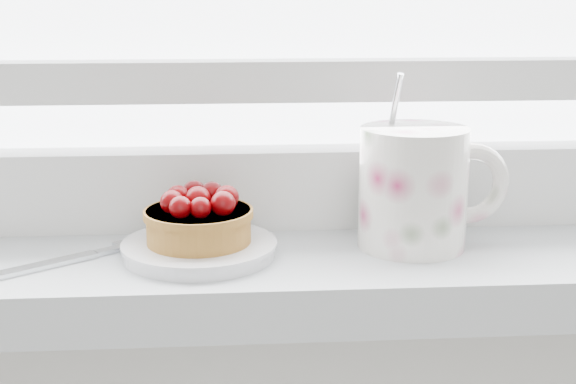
{
  "coord_description": "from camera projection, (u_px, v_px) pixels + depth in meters",
  "views": [
    {
      "loc": [
        -0.06,
        1.27,
        1.15
      ],
      "look_at": [
        -0.02,
        1.88,
        0.99
      ],
      "focal_mm": 50.0,
      "sensor_mm": 36.0,
      "label": 1
    }
  ],
  "objects": [
    {
      "name": "saucer",
      "position": [
        199.0,
        249.0,
        0.64
      ],
      "size": [
        0.12,
        0.12,
        0.01
      ],
      "primitive_type": "cylinder",
      "color": "silver",
      "rests_on": "windowsill"
    },
    {
      "name": "raspberry_tart",
      "position": [
        199.0,
        218.0,
        0.63
      ],
      "size": [
        0.09,
        0.09,
        0.05
      ],
      "color": "brown",
      "rests_on": "saucer"
    },
    {
      "name": "floral_mug",
      "position": [
        417.0,
        185.0,
        0.65
      ],
      "size": [
        0.13,
        0.09,
        0.14
      ],
      "color": "white",
      "rests_on": "windowsill"
    },
    {
      "name": "fork",
      "position": [
        73.0,
        259.0,
        0.63
      ],
      "size": [
        0.19,
        0.15,
        0.0
      ],
      "color": "silver",
      "rests_on": "windowsill"
    }
  ]
}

